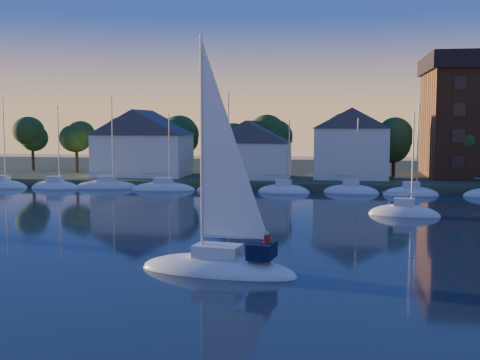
% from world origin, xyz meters
% --- Properties ---
extents(ground, '(260.00, 260.00, 0.00)m').
position_xyz_m(ground, '(0.00, 0.00, 0.00)').
color(ground, black).
rests_on(ground, ground).
extents(shoreline_land, '(160.00, 50.00, 2.00)m').
position_xyz_m(shoreline_land, '(0.00, 75.00, 0.00)').
color(shoreline_land, '#323C23').
rests_on(shoreline_land, ground).
extents(wooden_dock, '(120.00, 3.00, 1.00)m').
position_xyz_m(wooden_dock, '(0.00, 52.00, 0.00)').
color(wooden_dock, brown).
rests_on(wooden_dock, ground).
extents(clubhouse_west, '(13.65, 9.45, 9.64)m').
position_xyz_m(clubhouse_west, '(-22.00, 58.00, 5.93)').
color(clubhouse_west, white).
rests_on(clubhouse_west, shoreline_land).
extents(clubhouse_centre, '(11.55, 8.40, 8.08)m').
position_xyz_m(clubhouse_centre, '(-6.00, 57.00, 5.13)').
color(clubhouse_centre, white).
rests_on(clubhouse_centre, shoreline_land).
extents(clubhouse_east, '(10.50, 8.40, 9.80)m').
position_xyz_m(clubhouse_east, '(8.00, 59.00, 6.00)').
color(clubhouse_east, white).
rests_on(clubhouse_east, shoreline_land).
extents(tree_line, '(93.40, 5.40, 8.90)m').
position_xyz_m(tree_line, '(2.00, 63.00, 7.18)').
color(tree_line, '#3A2A1A').
rests_on(tree_line, shoreline_land).
extents(moored_fleet, '(87.50, 2.40, 12.05)m').
position_xyz_m(moored_fleet, '(0.00, 49.00, 0.10)').
color(moored_fleet, silver).
rests_on(moored_fleet, ground).
extents(hero_sailboat, '(10.04, 4.52, 14.96)m').
position_xyz_m(hero_sailboat, '(-0.46, 7.45, 0.62)').
color(hero_sailboat, silver).
rests_on(hero_sailboat, ground).
extents(drifting_sailboat_right, '(7.01, 3.49, 10.81)m').
position_xyz_m(drifting_sailboat_right, '(12.57, 31.66, 0.10)').
color(drifting_sailboat_right, silver).
rests_on(drifting_sailboat_right, ground).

